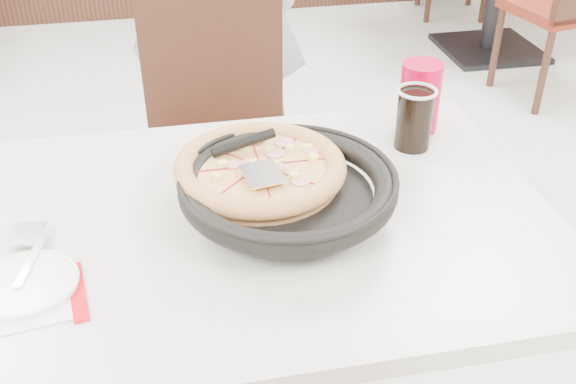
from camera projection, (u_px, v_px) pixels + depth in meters
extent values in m
cylinder|color=black|center=(264.00, 213.00, 1.25)|extent=(0.12, 0.12, 0.04)
cylinder|color=black|center=(288.00, 196.00, 1.26)|extent=(0.32, 0.32, 0.01)
cylinder|color=tan|center=(260.00, 175.00, 1.29)|extent=(0.31, 0.31, 0.02)
cube|color=white|center=(263.00, 174.00, 1.23)|extent=(0.08, 0.10, 0.00)
cube|color=white|center=(30.00, 298.00, 1.08)|extent=(0.17, 0.17, 0.00)
cylinder|color=white|center=(26.00, 285.00, 1.10)|extent=(0.17, 0.17, 0.01)
cube|color=white|center=(31.00, 259.00, 1.14)|extent=(0.04, 0.15, 0.00)
cylinder|color=black|center=(414.00, 120.00, 1.47)|extent=(0.08, 0.08, 0.13)
cylinder|color=#AA0025|center=(420.00, 97.00, 1.54)|extent=(0.09, 0.09, 0.16)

